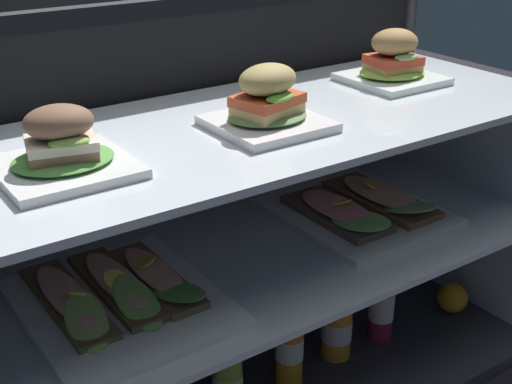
# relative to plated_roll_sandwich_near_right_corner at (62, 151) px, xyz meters

# --- Properties ---
(case_frame) EXTENTS (1.40, 0.55, 0.95)m
(case_frame) POSITION_rel_plated_roll_sandwich_near_right_corner_xyz_m (0.40, 0.22, -0.18)
(case_frame) COLOR #333338
(case_frame) RESTS_ON ground
(riser_lower_tier) EXTENTS (1.34, 0.50, 0.31)m
(riser_lower_tier) POSITION_rel_plated_roll_sandwich_near_right_corner_xyz_m (0.40, 0.04, -0.50)
(riser_lower_tier) COLOR silver
(riser_lower_tier) RESTS_ON case_base_deck
(shelf_lower_glass) EXTENTS (1.36, 0.51, 0.01)m
(shelf_lower_glass) POSITION_rel_plated_roll_sandwich_near_right_corner_xyz_m (0.40, 0.04, -0.34)
(shelf_lower_glass) COLOR silver
(shelf_lower_glass) RESTS_ON riser_lower_tier
(riser_upper_tier) EXTENTS (1.34, 0.50, 0.28)m
(riser_upper_tier) POSITION_rel_plated_roll_sandwich_near_right_corner_xyz_m (0.40, 0.04, -0.19)
(riser_upper_tier) COLOR silver
(riser_upper_tier) RESTS_ON shelf_lower_glass
(shelf_upper_glass) EXTENTS (1.36, 0.51, 0.01)m
(shelf_upper_glass) POSITION_rel_plated_roll_sandwich_near_right_corner_xyz_m (0.40, 0.04, -0.04)
(shelf_upper_glass) COLOR silver
(shelf_upper_glass) RESTS_ON riser_upper_tier
(plated_roll_sandwich_near_right_corner) EXTENTS (0.21, 0.21, 0.11)m
(plated_roll_sandwich_near_right_corner) POSITION_rel_plated_roll_sandwich_near_right_corner_xyz_m (0.00, 0.00, 0.00)
(plated_roll_sandwich_near_right_corner) COLOR white
(plated_roll_sandwich_near_right_corner) RESTS_ON shelf_upper_glass
(plated_roll_sandwich_far_right) EXTENTS (0.20, 0.20, 0.12)m
(plated_roll_sandwich_far_right) POSITION_rel_plated_roll_sandwich_near_right_corner_xyz_m (0.39, -0.01, 0.01)
(plated_roll_sandwich_far_right) COLOR white
(plated_roll_sandwich_far_right) RESTS_ON shelf_upper_glass
(plated_roll_sandwich_mid_left) EXTENTS (0.20, 0.20, 0.12)m
(plated_roll_sandwich_mid_left) POSITION_rel_plated_roll_sandwich_near_right_corner_xyz_m (0.81, 0.09, 0.01)
(plated_roll_sandwich_mid_left) COLOR white
(plated_roll_sandwich_mid_left) RESTS_ON shelf_upper_glass
(open_sandwich_tray_far_right) EXTENTS (0.34, 0.39, 0.07)m
(open_sandwich_tray_far_right) POSITION_rel_plated_roll_sandwich_near_right_corner_xyz_m (0.08, 0.03, -0.32)
(open_sandwich_tray_far_right) COLOR white
(open_sandwich_tray_far_right) RESTS_ON shelf_lower_glass
(open_sandwich_tray_near_left_corner) EXTENTS (0.34, 0.39, 0.07)m
(open_sandwich_tray_near_left_corner) POSITION_rel_plated_roll_sandwich_near_right_corner_xyz_m (0.71, 0.06, -0.31)
(open_sandwich_tray_near_left_corner) COLOR white
(open_sandwich_tray_near_left_corner) RESTS_ON shelf_lower_glass
(juice_bottle_front_left_end) EXTENTS (0.06, 0.06, 0.23)m
(juice_bottle_front_left_end) POSITION_rel_plated_roll_sandwich_near_right_corner_xyz_m (0.30, 0.00, -0.57)
(juice_bottle_front_left_end) COLOR #B1CE45
(juice_bottle_front_left_end) RESTS_ON case_base_deck
(juice_bottle_near_post) EXTENTS (0.06, 0.06, 0.23)m
(juice_bottle_near_post) POSITION_rel_plated_roll_sandwich_near_right_corner_xyz_m (0.46, -0.00, -0.56)
(juice_bottle_near_post) COLOR orange
(juice_bottle_near_post) RESTS_ON case_base_deck
(juice_bottle_front_right_end) EXTENTS (0.07, 0.07, 0.19)m
(juice_bottle_front_right_end) POSITION_rel_plated_roll_sandwich_near_right_corner_xyz_m (0.61, 0.01, -0.58)
(juice_bottle_front_right_end) COLOR orange
(juice_bottle_front_right_end) RESTS_ON case_base_deck
(juice_bottle_front_middle) EXTENTS (0.06, 0.06, 0.25)m
(juice_bottle_front_middle) POSITION_rel_plated_roll_sandwich_near_right_corner_xyz_m (0.75, 0.01, -0.55)
(juice_bottle_front_middle) COLOR #A1223E
(juice_bottle_front_middle) RESTS_ON case_base_deck
(orange_fruit_beside_bottles) EXTENTS (0.08, 0.08, 0.08)m
(orange_fruit_beside_bottles) POSITION_rel_plated_roll_sandwich_near_right_corner_xyz_m (0.98, -0.02, -0.62)
(orange_fruit_beside_bottles) COLOR orange
(orange_fruit_beside_bottles) RESTS_ON case_base_deck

